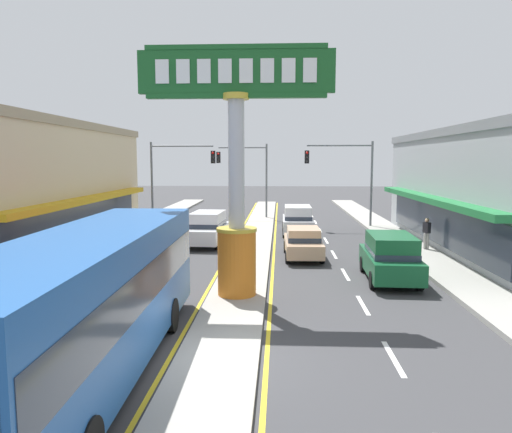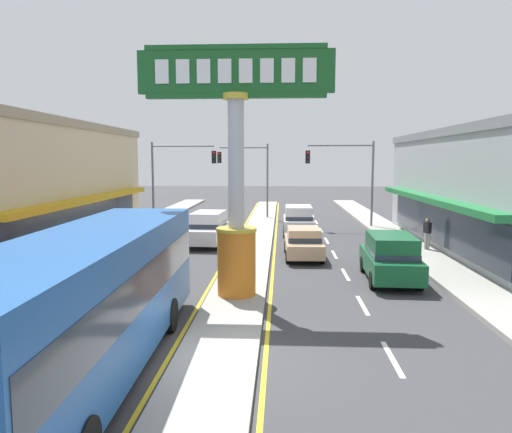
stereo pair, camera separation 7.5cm
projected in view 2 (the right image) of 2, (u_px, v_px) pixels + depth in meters
The scene contains 17 objects.
ground_plane at pixel (216, 361), 11.71m from camera, with size 160.00×160.00×0.00m, color #3A3A3D.
median_strip at pixel (256, 239), 29.55m from camera, with size 2.04×52.00×0.14m, color #A39E93.
sidewalk_left at pixel (103, 243), 28.03m from camera, with size 2.33×60.00×0.18m, color #9E9B93.
sidewalk_right at pixel (410, 246), 27.10m from camera, with size 2.33×60.00×0.18m, color #9E9B93.
lane_markings at pixel (255, 244), 28.22m from camera, with size 8.78×52.00×0.01m.
district_sign at pixel (236, 180), 16.58m from camera, with size 6.63×1.41×8.55m.
traffic_light_left_side at pixel (176, 169), 35.58m from camera, with size 4.86×0.46×6.20m.
traffic_light_right_side at pixel (348, 169), 34.22m from camera, with size 4.86×0.46×6.20m.
traffic_light_median_far at pixel (249, 168), 39.76m from camera, with size 4.20×0.46×6.20m.
bus_near_right_lane at pixel (90, 296), 10.67m from camera, with size 2.74×11.25×3.26m.
suv_far_right_lane at pixel (208, 228), 27.75m from camera, with size 2.17×4.70×1.90m.
sedan_near_left_lane at pixel (89, 265), 18.91m from camera, with size 1.96×4.36×1.53m.
suv_mid_left_lane at pixel (298, 220), 31.53m from camera, with size 1.97×4.60×1.90m.
sedan_far_left_oncoming at pixel (303, 242), 24.04m from camera, with size 1.91×4.33×1.53m.
suv_kerb_right at pixel (390, 257), 19.42m from camera, with size 2.11×4.67×1.90m.
street_bench at pixel (51, 259), 20.75m from camera, with size 0.48×1.60×0.88m.
pedestrian_near_kerb at pixel (427, 232), 25.40m from camera, with size 0.36×0.45×1.65m.
Camera 2 is at (1.57, -11.15, 4.86)m, focal length 33.84 mm.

